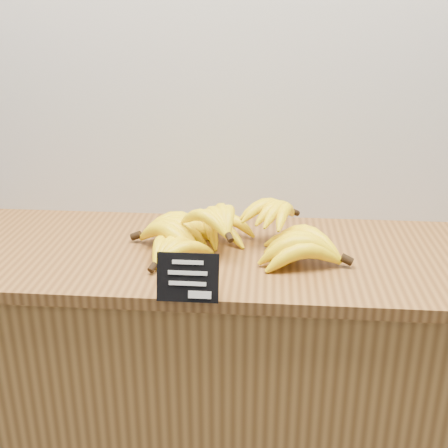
% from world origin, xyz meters
% --- Properties ---
extents(counter, '(1.46, 0.50, 0.90)m').
position_xyz_m(counter, '(-0.08, 2.75, 0.45)').
color(counter, olive).
rests_on(counter, ground).
extents(counter_top, '(1.48, 0.54, 0.03)m').
position_xyz_m(counter_top, '(-0.08, 2.75, 0.92)').
color(counter_top, brown).
rests_on(counter_top, counter).
extents(chalkboard_sign, '(0.13, 0.03, 0.10)m').
position_xyz_m(chalkboard_sign, '(-0.14, 2.48, 0.98)').
color(chalkboard_sign, black).
rests_on(chalkboard_sign, counter_top).
extents(banana_pile, '(0.55, 0.37, 0.12)m').
position_xyz_m(banana_pile, '(-0.07, 2.74, 0.98)').
color(banana_pile, '#FFE50A').
rests_on(banana_pile, counter_top).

